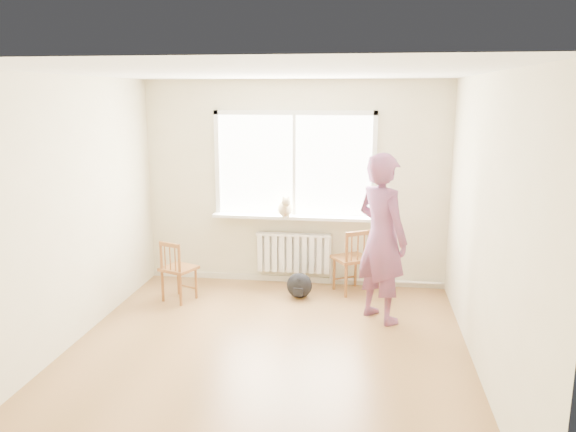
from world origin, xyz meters
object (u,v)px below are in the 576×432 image
(chair_left, at_px, (176,271))
(person, at_px, (382,238))
(chair_right, at_px, (353,261))
(cat, at_px, (285,207))
(backpack, at_px, (299,285))

(chair_left, height_order, person, person)
(chair_right, xyz_separation_m, person, (0.33, -0.82, 0.52))
(chair_left, xyz_separation_m, cat, (1.25, 0.73, 0.68))
(chair_right, bearing_deg, chair_left, -15.60)
(person, distance_m, backpack, 1.38)
(chair_left, distance_m, cat, 1.60)
(chair_right, relative_size, person, 0.45)
(chair_right, xyz_separation_m, backpack, (-0.66, -0.27, -0.27))
(chair_left, bearing_deg, person, -162.73)
(person, distance_m, cat, 1.56)
(person, relative_size, cat, 4.30)
(person, height_order, cat, person)
(chair_right, relative_size, cat, 1.92)
(chair_right, bearing_deg, backpack, -8.72)
(cat, bearing_deg, chair_right, -21.59)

